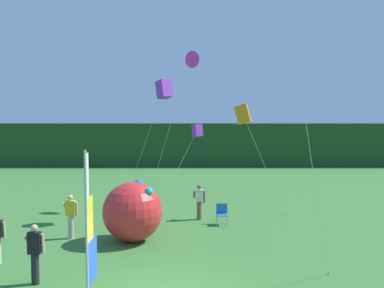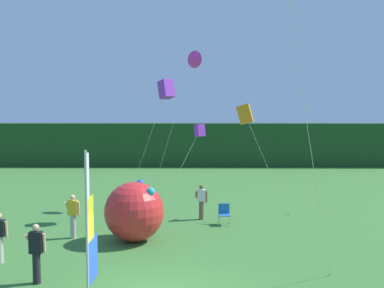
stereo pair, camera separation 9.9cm
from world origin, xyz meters
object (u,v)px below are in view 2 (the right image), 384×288
at_px(person_near_banner, 201,201).
at_px(kite_magenta_delta_0, 193,60).
at_px(person_far_right, 36,252).
at_px(person_mid_field, 73,215).
at_px(inflatable_balloon, 134,211).
at_px(kite_purple_box_4, 199,131).
at_px(folding_chair, 224,213).
at_px(kite_purple_box_2, 166,90).
at_px(kite_orange_box_3, 245,115).
at_px(banner_flag, 90,236).

distance_m(person_near_banner, kite_magenta_delta_0, 7.25).
bearing_deg(person_near_banner, person_far_right, -122.75).
bearing_deg(kite_magenta_delta_0, person_near_banner, -81.49).
relative_size(person_mid_field, kite_magenta_delta_0, 0.21).
relative_size(inflatable_balloon, kite_purple_box_4, 0.53).
xyz_separation_m(person_far_right, kite_purple_box_4, (4.69, 9.13, 3.04)).
bearing_deg(folding_chair, person_near_banner, 138.82).
bearing_deg(kite_purple_box_2, person_mid_field, -135.74).
distance_m(kite_purple_box_2, kite_purple_box_4, 2.81).
bearing_deg(kite_magenta_delta_0, folding_chair, -69.03).
bearing_deg(kite_orange_box_3, folding_chair, -156.44).
bearing_deg(person_mid_field, kite_magenta_delta_0, 51.37).
height_order(person_mid_field, folding_chair, person_mid_field).
relative_size(banner_flag, kite_purple_box_4, 0.93).
height_order(banner_flag, kite_purple_box_4, kite_purple_box_4).
height_order(person_near_banner, kite_magenta_delta_0, kite_magenta_delta_0).
relative_size(person_far_right, kite_orange_box_3, 0.33).
distance_m(inflatable_balloon, kite_purple_box_2, 6.10).
xyz_separation_m(person_far_right, folding_chair, (5.75, 6.56, -0.41)).
bearing_deg(inflatable_balloon, person_mid_field, 171.40).
distance_m(person_mid_field, person_far_right, 4.46).
distance_m(kite_magenta_delta_0, kite_purple_box_4, 3.74).
bearing_deg(kite_purple_box_2, kite_magenta_delta_0, 63.96).
xyz_separation_m(person_near_banner, kite_purple_box_2, (-1.60, 0.35, 5.05)).
relative_size(banner_flag, kite_orange_box_3, 0.76).
bearing_deg(banner_flag, person_far_right, 137.85).
xyz_separation_m(banner_flag, kite_purple_box_2, (1.18, 9.58, 3.98)).
xyz_separation_m(banner_flag, kite_purple_box_4, (2.70, 10.93, 2.05)).
height_order(inflatable_balloon, kite_purple_box_4, kite_purple_box_4).
distance_m(person_near_banner, kite_purple_box_4, 3.56).
relative_size(folding_chair, kite_purple_box_2, 0.14).
relative_size(person_mid_field, person_far_right, 0.99).
xyz_separation_m(banner_flag, person_mid_field, (-2.23, 6.26, -1.01)).
height_order(inflatable_balloon, folding_chair, inflatable_balloon).
bearing_deg(person_mid_field, kite_purple_box_2, 44.26).
height_order(person_mid_field, kite_purple_box_2, kite_purple_box_2).
height_order(person_near_banner, person_mid_field, person_mid_field).
bearing_deg(person_mid_field, banner_flag, -70.39).
height_order(person_near_banner, kite_orange_box_3, kite_orange_box_3).
xyz_separation_m(person_near_banner, kite_magenta_delta_0, (-0.42, 2.78, 6.68)).
distance_m(inflatable_balloon, folding_chair, 4.37).
height_order(person_far_right, kite_orange_box_3, kite_orange_box_3).
bearing_deg(kite_magenta_delta_0, person_mid_field, -128.63).
height_order(folding_chair, kite_purple_box_2, kite_purple_box_2).
height_order(banner_flag, kite_orange_box_3, kite_orange_box_3).
bearing_deg(kite_purple_box_4, person_mid_field, -136.52).
distance_m(banner_flag, person_mid_field, 6.72).
bearing_deg(person_far_right, banner_flag, -42.15).
distance_m(inflatable_balloon, kite_orange_box_3, 6.43).
distance_m(person_far_right, inflatable_balloon, 4.65).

